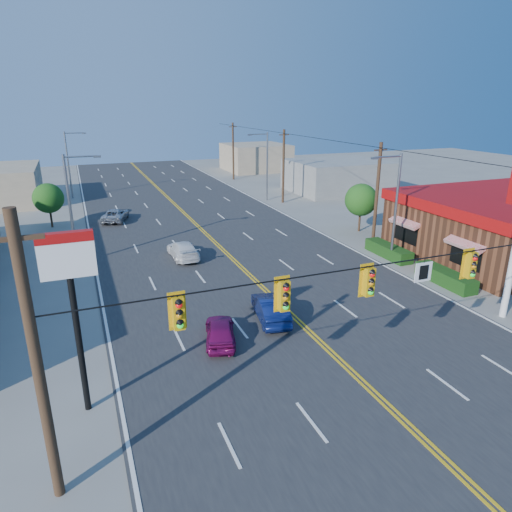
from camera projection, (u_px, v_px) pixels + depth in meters
name	position (u px, v px, depth m)	size (l,w,h in m)	color
ground	(383.00, 403.00, 18.25)	(160.00, 160.00, 0.00)	gray
road	(227.00, 254.00, 35.84)	(20.00, 120.00, 0.06)	#2D2D30
signal_span	(392.00, 291.00, 16.63)	(24.32, 0.34, 9.00)	#47301E
kfc	(506.00, 226.00, 34.98)	(16.30, 12.40, 4.70)	brown
pizza_hut_sign	(71.00, 287.00, 16.27)	(1.90, 0.30, 6.85)	black
streetlight_se	(394.00, 202.00, 32.87)	(2.55, 0.25, 8.00)	gray
streetlight_ne	(266.00, 163.00, 53.99)	(2.55, 0.25, 8.00)	gray
streetlight_sw	(73.00, 204.00, 32.39)	(2.55, 0.25, 8.00)	gray
streetlight_nw	(70.00, 161.00, 55.26)	(2.55, 0.25, 8.00)	gray
utility_pole_near	(377.00, 195.00, 36.98)	(0.28, 0.28, 8.40)	#47301E
utility_pole_mid	(283.00, 167.00, 52.82)	(0.28, 0.28, 8.40)	#47301E
utility_pole_far	(233.00, 152.00, 68.66)	(0.28, 0.28, 8.40)	#47301E
tree_kfc_rear	(361.00, 200.00, 41.37)	(2.94, 2.94, 4.41)	#47301E
tree_west	(48.00, 198.00, 42.73)	(2.80, 2.80, 4.20)	#47301E
bld_east_mid	(337.00, 176.00, 60.47)	(12.00, 10.00, 4.00)	gray
bld_east_far	(256.00, 157.00, 78.71)	(10.00, 10.00, 4.40)	tan
car_magenta	(220.00, 332.00, 22.60)	(1.44, 3.57, 1.22)	#7A0D4D
car_blue	(270.00, 309.00, 24.91)	(1.42, 4.07, 1.34)	#0D194E
car_white	(183.00, 250.00, 34.78)	(1.79, 4.41, 1.28)	white
car_silver	(115.00, 215.00, 45.45)	(2.04, 4.43, 1.23)	#B0B1B6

